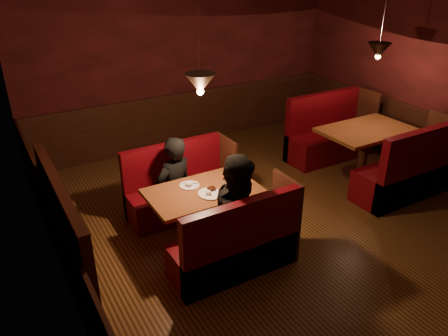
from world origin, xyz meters
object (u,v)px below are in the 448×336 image
main_bench_near (238,249)px  diner_a (174,169)px  second_bench_far (328,137)px  second_bench_near (408,175)px  main_table (204,201)px  main_bench_far (180,192)px  diner_b (241,197)px  second_table (365,141)px

main_bench_near → diner_a: 1.44m
second_bench_far → second_bench_near: bearing=-90.0°
main_table → main_bench_far: (0.02, 0.77, -0.24)m
diner_a → diner_b: (0.31, -1.17, 0.07)m
main_bench_far → diner_a: size_ratio=0.94×
main_bench_far → main_bench_near: size_ratio=1.00×
main_bench_far → diner_a: bearing=-128.8°
main_bench_far → second_bench_near: size_ratio=0.93×
main_bench_near → second_bench_far: second_bench_far is taller
main_bench_far → second_bench_near: second_bench_near is taller
second_bench_far → second_bench_near: size_ratio=1.00×
main_bench_near → second_bench_far: 3.69m
second_bench_far → second_bench_near: same height
main_table → main_bench_far: main_bench_far is taller
main_table → second_table: main_table is taller
main_table → second_table: bearing=5.8°
second_table → second_bench_far: bearing=87.8°
main_table → diner_b: size_ratio=0.79×
main_table → second_bench_near: 3.20m
second_table → diner_b: size_ratio=0.85×
main_bench_far → second_bench_near: bearing=-23.0°
second_bench_near → diner_b: size_ratio=0.94×
second_table → diner_a: (-3.25, 0.26, 0.18)m
second_bench_near → second_bench_far: bearing=90.0°
second_bench_far → diner_a: 3.36m
main_bench_near → second_bench_near: 3.13m
second_bench_near → diner_a: size_ratio=1.01×
diner_a → diner_b: bearing=89.7°
main_bench_near → second_bench_far: (3.13, 1.96, 0.04)m
main_bench_far → second_bench_far: (3.13, 0.42, 0.04)m
main_bench_far → second_bench_far: size_ratio=0.93×
second_table → main_bench_far: bearing=171.7°
second_bench_far → diner_a: bearing=-169.5°
second_bench_far → second_table: bearing=-92.2°
second_bench_near → second_table: bearing=92.2°
main_table → diner_a: diner_a is taller
main_bench_near → diner_b: bearing=49.9°
second_table → diner_a: 3.26m
main_table → second_bench_near: size_ratio=0.84×
second_table → second_bench_near: bearing=-87.8°
second_bench_near → main_bench_far: bearing=157.0°
second_table → diner_a: bearing=175.4°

